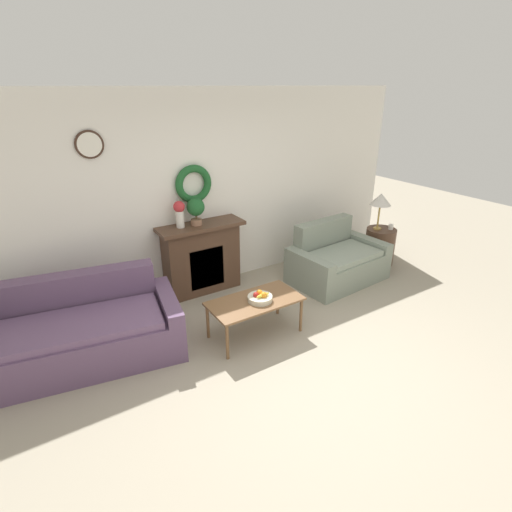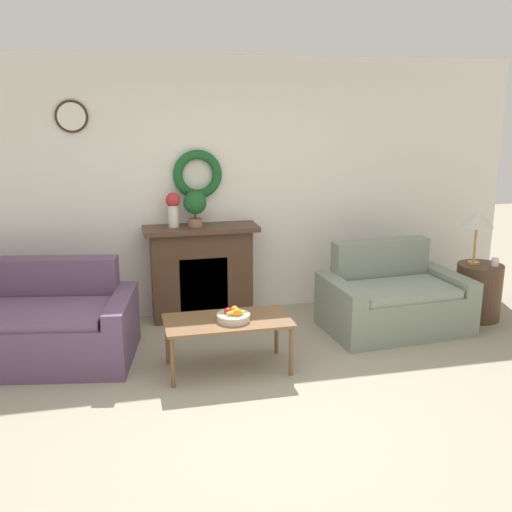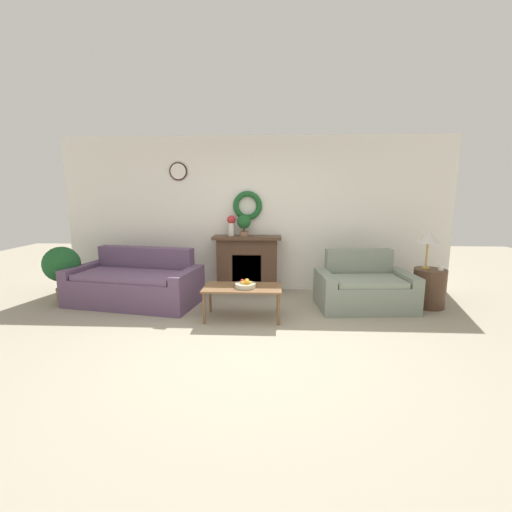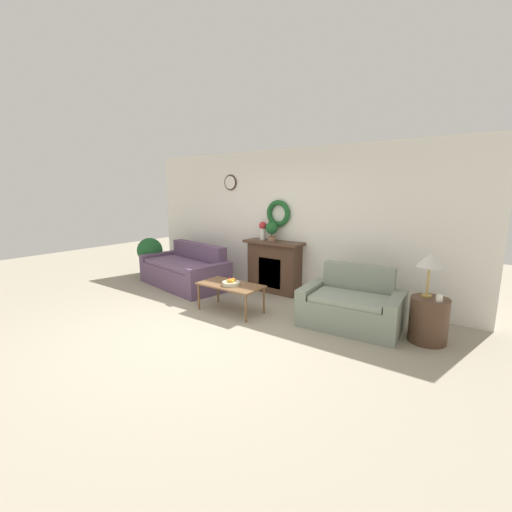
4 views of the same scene
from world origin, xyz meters
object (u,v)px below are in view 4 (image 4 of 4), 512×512
object	(u,v)px
potted_plant_floor_by_couch	(150,252)
fruit_bowl	(231,283)
couch_left	(185,271)
coffee_table	(231,287)
table_lamp	(430,261)
mug	(439,298)
fireplace	(274,266)
side_table_by_loveseat	(429,320)
vase_on_mantel_left	(263,229)
loveseat_right	(352,306)
potted_plant_on_mantel	(272,229)

from	to	relation	value
potted_plant_floor_by_couch	fruit_bowl	bearing A→B (deg)	-13.55
couch_left	coffee_table	distance (m)	1.87
table_lamp	mug	distance (m)	0.48
fireplace	potted_plant_floor_by_couch	distance (m)	3.01
fruit_bowl	side_table_by_loveseat	xyz separation A→B (m)	(2.77, 0.68, -0.20)
side_table_by_loveseat	couch_left	bearing A→B (deg)	-179.84
table_lamp	vase_on_mantel_left	size ratio (longest dim) A/B	1.65
fireplace	mug	xyz separation A→B (m)	(2.95, -0.77, 0.13)
coffee_table	side_table_by_loveseat	distance (m)	2.89
couch_left	vase_on_mantel_left	world-z (taller)	vase_on_mantel_left
loveseat_right	fruit_bowl	bearing A→B (deg)	-165.02
loveseat_right	potted_plant_floor_by_couch	world-z (taller)	potted_plant_floor_by_couch
coffee_table	side_table_by_loveseat	world-z (taller)	side_table_by_loveseat
vase_on_mantel_left	potted_plant_floor_by_couch	world-z (taller)	vase_on_mantel_left
loveseat_right	side_table_by_loveseat	world-z (taller)	loveseat_right
coffee_table	fruit_bowl	xyz separation A→B (m)	(0.05, -0.04, 0.08)
fireplace	fruit_bowl	xyz separation A→B (m)	(0.08, -1.37, -0.01)
side_table_by_loveseat	coffee_table	bearing A→B (deg)	-167.11
fireplace	vase_on_mantel_left	xyz separation A→B (m)	(-0.27, 0.01, 0.70)
vase_on_mantel_left	side_table_by_loveseat	bearing A→B (deg)	-12.56
table_lamp	potted_plant_floor_by_couch	distance (m)	5.75
fireplace	coffee_table	bearing A→B (deg)	-88.70
table_lamp	potted_plant_on_mantel	bearing A→B (deg)	167.54
coffee_table	mug	xyz separation A→B (m)	(2.92, 0.56, 0.22)
mug	side_table_by_loveseat	bearing A→B (deg)	142.13
fireplace	potted_plant_on_mantel	xyz separation A→B (m)	(-0.05, -0.01, 0.72)
fireplace	loveseat_right	distance (m)	1.99
table_lamp	loveseat_right	bearing A→B (deg)	-173.20
side_table_by_loveseat	mug	size ratio (longest dim) A/B	7.15
couch_left	mug	world-z (taller)	couch_left
coffee_table	vase_on_mantel_left	world-z (taller)	vase_on_mantel_left
fireplace	potted_plant_floor_by_couch	world-z (taller)	fireplace
table_lamp	vase_on_mantel_left	xyz separation A→B (m)	(-3.05, 0.65, 0.14)
couch_left	table_lamp	bearing A→B (deg)	10.73
side_table_by_loveseat	vase_on_mantel_left	world-z (taller)	vase_on_mantel_left
side_table_by_loveseat	table_lamp	world-z (taller)	table_lamp
potted_plant_floor_by_couch	coffee_table	bearing A→B (deg)	-13.02
potted_plant_on_mantel	fireplace	bearing A→B (deg)	15.10
coffee_table	potted_plant_floor_by_couch	world-z (taller)	potted_plant_floor_by_couch
fireplace	couch_left	world-z (taller)	fireplace
couch_left	loveseat_right	bearing A→B (deg)	9.12
side_table_by_loveseat	fireplace	bearing A→B (deg)	166.39
loveseat_right	coffee_table	world-z (taller)	loveseat_right
coffee_table	side_table_by_loveseat	size ratio (longest dim) A/B	1.81
loveseat_right	table_lamp	distance (m)	1.23
loveseat_right	potted_plant_floor_by_couch	distance (m)	4.79
table_lamp	coffee_table	bearing A→B (deg)	-165.92
potted_plant_on_mantel	potted_plant_floor_by_couch	bearing A→B (deg)	-167.73
mug	coffee_table	bearing A→B (deg)	-169.12
coffee_table	side_table_by_loveseat	xyz separation A→B (m)	(2.81, 0.64, -0.12)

